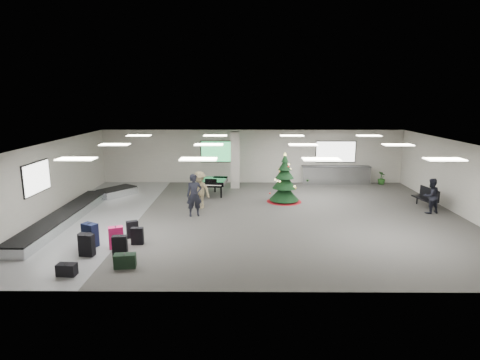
{
  "coord_description": "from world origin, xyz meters",
  "views": [
    {
      "loc": [
        -0.54,
        -16.91,
        5.14
      ],
      "look_at": [
        -0.69,
        1.0,
        1.4
      ],
      "focal_mm": 30.0,
      "sensor_mm": 36.0,
      "label": 1
    }
  ],
  "objects_px": {
    "grand_piano": "(213,182)",
    "traveler_a": "(194,195)",
    "traveler_bench": "(431,196)",
    "service_counter": "(336,175)",
    "christmas_tree": "(284,185)",
    "potted_plant_left": "(308,178)",
    "bench": "(427,196)",
    "pink_suitcase": "(116,238)",
    "baggage_carousel": "(77,211)",
    "traveler_b": "(200,190)",
    "potted_plant_right": "(382,178)"
  },
  "relations": [
    {
      "from": "pink_suitcase",
      "to": "christmas_tree",
      "type": "bearing_deg",
      "value": 23.72
    },
    {
      "from": "pink_suitcase",
      "to": "potted_plant_left",
      "type": "bearing_deg",
      "value": 30.63
    },
    {
      "from": "baggage_carousel",
      "to": "traveler_b",
      "type": "bearing_deg",
      "value": 14.25
    },
    {
      "from": "grand_piano",
      "to": "traveler_bench",
      "type": "relative_size",
      "value": 1.17
    },
    {
      "from": "traveler_b",
      "to": "pink_suitcase",
      "type": "bearing_deg",
      "value": -84.49
    },
    {
      "from": "grand_piano",
      "to": "potted_plant_left",
      "type": "distance_m",
      "value": 6.1
    },
    {
      "from": "service_counter",
      "to": "grand_piano",
      "type": "bearing_deg",
      "value": -158.3
    },
    {
      "from": "bench",
      "to": "pink_suitcase",
      "type": "bearing_deg",
      "value": -167.21
    },
    {
      "from": "traveler_bench",
      "to": "potted_plant_left",
      "type": "height_order",
      "value": "traveler_bench"
    },
    {
      "from": "traveler_b",
      "to": "potted_plant_right",
      "type": "bearing_deg",
      "value": 57.19
    },
    {
      "from": "traveler_a",
      "to": "potted_plant_left",
      "type": "distance_m",
      "value": 8.86
    },
    {
      "from": "service_counter",
      "to": "christmas_tree",
      "type": "distance_m",
      "value": 5.45
    },
    {
      "from": "traveler_bench",
      "to": "potted_plant_left",
      "type": "bearing_deg",
      "value": -71.66
    },
    {
      "from": "service_counter",
      "to": "pink_suitcase",
      "type": "bearing_deg",
      "value": -133.33
    },
    {
      "from": "grand_piano",
      "to": "bench",
      "type": "height_order",
      "value": "grand_piano"
    },
    {
      "from": "service_counter",
      "to": "traveler_a",
      "type": "distance_m",
      "value": 10.17
    },
    {
      "from": "traveler_a",
      "to": "potted_plant_right",
      "type": "height_order",
      "value": "traveler_a"
    },
    {
      "from": "traveler_a",
      "to": "traveler_b",
      "type": "height_order",
      "value": "traveler_a"
    },
    {
      "from": "grand_piano",
      "to": "traveler_a",
      "type": "distance_m",
      "value": 3.86
    },
    {
      "from": "traveler_a",
      "to": "grand_piano",
      "type": "bearing_deg",
      "value": 66.38
    },
    {
      "from": "baggage_carousel",
      "to": "traveler_bench",
      "type": "distance_m",
      "value": 15.7
    },
    {
      "from": "grand_piano",
      "to": "traveler_a",
      "type": "xyz_separation_m",
      "value": [
        -0.52,
        -3.82,
        0.22
      ]
    },
    {
      "from": "baggage_carousel",
      "to": "bench",
      "type": "relative_size",
      "value": 6.41
    },
    {
      "from": "traveler_bench",
      "to": "potted_plant_right",
      "type": "distance_m",
      "value": 6.03
    },
    {
      "from": "pink_suitcase",
      "to": "traveler_a",
      "type": "relative_size",
      "value": 0.42
    },
    {
      "from": "traveler_bench",
      "to": "traveler_b",
      "type": "bearing_deg",
      "value": -22.85
    },
    {
      "from": "bench",
      "to": "traveler_b",
      "type": "bearing_deg",
      "value": 171.73
    },
    {
      "from": "service_counter",
      "to": "grand_piano",
      "type": "relative_size",
      "value": 2.18
    },
    {
      "from": "christmas_tree",
      "to": "pink_suitcase",
      "type": "bearing_deg",
      "value": -135.36
    },
    {
      "from": "traveler_a",
      "to": "traveler_b",
      "type": "relative_size",
      "value": 1.07
    },
    {
      "from": "traveler_bench",
      "to": "potted_plant_left",
      "type": "distance_m",
      "value": 7.54
    },
    {
      "from": "baggage_carousel",
      "to": "traveler_a",
      "type": "distance_m",
      "value": 5.22
    },
    {
      "from": "bench",
      "to": "baggage_carousel",
      "type": "bearing_deg",
      "value": 176.12
    },
    {
      "from": "service_counter",
      "to": "grand_piano",
      "type": "xyz_separation_m",
      "value": [
        -7.15,
        -2.85,
        0.16
      ]
    },
    {
      "from": "pink_suitcase",
      "to": "traveler_a",
      "type": "height_order",
      "value": "traveler_a"
    },
    {
      "from": "bench",
      "to": "traveler_a",
      "type": "xyz_separation_m",
      "value": [
        -10.8,
        -1.5,
        0.41
      ]
    },
    {
      "from": "grand_piano",
      "to": "traveler_bench",
      "type": "xyz_separation_m",
      "value": [
        9.99,
        -3.32,
        0.09
      ]
    },
    {
      "from": "grand_piano",
      "to": "potted_plant_right",
      "type": "bearing_deg",
      "value": 20.86
    },
    {
      "from": "bench",
      "to": "traveler_a",
      "type": "distance_m",
      "value": 10.91
    },
    {
      "from": "pink_suitcase",
      "to": "christmas_tree",
      "type": "height_order",
      "value": "christmas_tree"
    },
    {
      "from": "pink_suitcase",
      "to": "christmas_tree",
      "type": "distance_m",
      "value": 9.03
    },
    {
      "from": "baggage_carousel",
      "to": "traveler_a",
      "type": "height_order",
      "value": "traveler_a"
    },
    {
      "from": "grand_piano",
      "to": "traveler_a",
      "type": "height_order",
      "value": "traveler_a"
    },
    {
      "from": "bench",
      "to": "potted_plant_right",
      "type": "xyz_separation_m",
      "value": [
        -0.43,
        5.02,
        -0.13
      ]
    },
    {
      "from": "grand_piano",
      "to": "traveler_b",
      "type": "height_order",
      "value": "traveler_b"
    },
    {
      "from": "traveler_bench",
      "to": "baggage_carousel",
      "type": "bearing_deg",
      "value": -16.54
    },
    {
      "from": "service_counter",
      "to": "christmas_tree",
      "type": "xyz_separation_m",
      "value": [
        -3.49,
        -4.17,
        0.3
      ]
    },
    {
      "from": "grand_piano",
      "to": "bench",
      "type": "distance_m",
      "value": 10.54
    },
    {
      "from": "grand_piano",
      "to": "traveler_bench",
      "type": "height_order",
      "value": "traveler_bench"
    },
    {
      "from": "potted_plant_left",
      "to": "potted_plant_right",
      "type": "distance_m",
      "value": 4.39
    }
  ]
}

